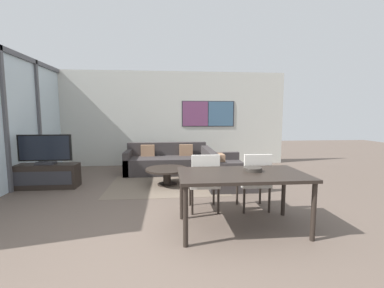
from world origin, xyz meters
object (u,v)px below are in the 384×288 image
object	(u,v)px
dining_chair_left	(204,180)
dining_chair_centre	(255,179)
television	(45,150)
tv_console	(47,176)
sofa_side	(223,172)
dining_table	(242,179)
fruit_bowl	(253,169)
sofa_main	(167,162)
coffee_table	(167,172)

from	to	relation	value
dining_chair_left	dining_chair_centre	world-z (taller)	same
television	tv_console	bearing A→B (deg)	-90.00
dining_chair_left	sofa_side	bearing A→B (deg)	68.05
tv_console	sofa_side	xyz separation A→B (m)	(3.72, -0.04, 0.01)
tv_console	dining_table	size ratio (longest dim) A/B	0.76
television	dining_chair_centre	size ratio (longest dim) A/B	1.15
television	fruit_bowl	size ratio (longest dim) A/B	4.20
dining_table	dining_chair_left	bearing A→B (deg)	121.03
tv_console	sofa_side	size ratio (longest dim) A/B	0.82
tv_console	fruit_bowl	bearing A→B (deg)	-30.85
dining_chair_centre	sofa_main	bearing A→B (deg)	115.67
sofa_main	dining_chair_centre	distance (m)	3.21
television	sofa_main	size ratio (longest dim) A/B	0.49
coffee_table	dining_chair_centre	world-z (taller)	dining_chair_centre
television	coffee_table	distance (m)	2.55
television	dining_chair_left	world-z (taller)	television
sofa_side	television	bearing A→B (deg)	89.44
television	dining_chair_centre	world-z (taller)	television
sofa_main	dining_chair_centre	xyz separation A→B (m)	(1.39, -2.88, 0.24)
television	sofa_side	world-z (taller)	television
tv_console	television	bearing A→B (deg)	90.00
sofa_main	fruit_bowl	distance (m)	3.66
dining_table	television	bearing A→B (deg)	146.78
dining_chair_centre	fruit_bowl	size ratio (longest dim) A/B	3.64
tv_console	coffee_table	bearing A→B (deg)	-0.35
sofa_side	dining_chair_left	xyz separation A→B (m)	(-0.64, -1.58, 0.24)
sofa_main	dining_chair_left	xyz separation A→B (m)	(0.59, -2.86, 0.24)
tv_console	sofa_side	bearing A→B (deg)	-0.55
dining_chair_centre	tv_console	bearing A→B (deg)	157.10
coffee_table	sofa_main	bearing A→B (deg)	90.00
sofa_side	coffee_table	xyz separation A→B (m)	(-1.22, 0.02, 0.01)
sofa_main	dining_table	world-z (taller)	sofa_main
television	dining_table	xyz separation A→B (m)	(3.48, -2.28, -0.12)
dining_chair_left	fruit_bowl	distance (m)	0.85
tv_console	sofa_main	size ratio (longest dim) A/B	0.59
tv_console	dining_table	bearing A→B (deg)	-33.21
coffee_table	dining_chair_left	xyz separation A→B (m)	(0.59, -1.60, 0.23)
television	coffee_table	world-z (taller)	television
tv_console	dining_table	xyz separation A→B (m)	(3.48, -2.28, 0.43)
dining_table	dining_chair_left	size ratio (longest dim) A/B	1.80
coffee_table	dining_chair_centre	size ratio (longest dim) A/B	1.00
dining_chair_left	television	bearing A→B (deg)	152.33
dining_table	sofa_side	bearing A→B (deg)	83.95
dining_chair_centre	fruit_bowl	bearing A→B (deg)	-112.39
television	fruit_bowl	world-z (taller)	television
coffee_table	fruit_bowl	distance (m)	2.51
sofa_main	television	bearing A→B (deg)	-153.46
tv_console	coffee_table	xyz separation A→B (m)	(2.49, -0.02, 0.03)
coffee_table	dining_chair_left	world-z (taller)	dining_chair_left
coffee_table	dining_chair_centre	xyz separation A→B (m)	(1.39, -1.62, 0.23)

